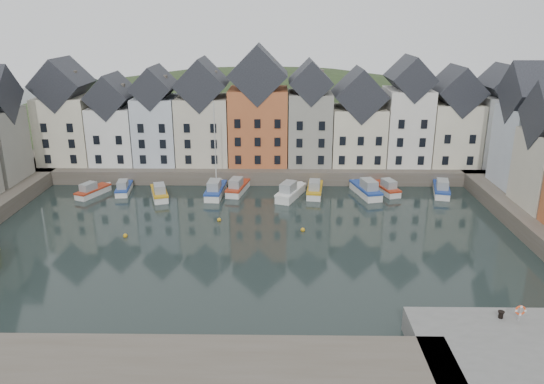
{
  "coord_description": "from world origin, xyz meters",
  "views": [
    {
      "loc": [
        3.25,
        -51.54,
        23.62
      ],
      "look_at": [
        2.43,
        6.0,
        4.4
      ],
      "focal_mm": 35.0,
      "sensor_mm": 36.0,
      "label": 1
    }
  ],
  "objects_px": {
    "boat_d": "(215,190)",
    "boat_a": "(92,191)",
    "life_ring_post": "(520,311)",
    "mooring_bollard": "(501,314)"
  },
  "relations": [
    {
      "from": "boat_d",
      "to": "life_ring_post",
      "type": "xyz_separation_m",
      "value": [
        26.68,
        -34.41,
        2.01
      ]
    },
    {
      "from": "boat_a",
      "to": "boat_d",
      "type": "height_order",
      "value": "boat_d"
    },
    {
      "from": "boat_d",
      "to": "mooring_bollard",
      "type": "height_order",
      "value": "boat_d"
    },
    {
      "from": "boat_a",
      "to": "life_ring_post",
      "type": "relative_size",
      "value": 4.51
    },
    {
      "from": "life_ring_post",
      "to": "boat_d",
      "type": "bearing_deg",
      "value": 127.79
    },
    {
      "from": "boat_d",
      "to": "life_ring_post",
      "type": "relative_size",
      "value": 10.06
    },
    {
      "from": "boat_d",
      "to": "boat_a",
      "type": "bearing_deg",
      "value": -176.0
    },
    {
      "from": "boat_a",
      "to": "boat_d",
      "type": "bearing_deg",
      "value": 23.51
    },
    {
      "from": "mooring_bollard",
      "to": "life_ring_post",
      "type": "relative_size",
      "value": 0.43
    },
    {
      "from": "boat_a",
      "to": "life_ring_post",
      "type": "height_order",
      "value": "life_ring_post"
    }
  ]
}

